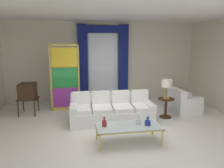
# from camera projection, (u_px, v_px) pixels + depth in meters

# --- Properties ---
(ground_plane) EXTENTS (16.00, 16.00, 0.00)m
(ground_plane) POSITION_uv_depth(u_px,v_px,m) (119.00, 130.00, 5.76)
(ground_plane) COLOR white
(wall_rear) EXTENTS (8.00, 0.12, 3.00)m
(wall_rear) POSITION_uv_depth(u_px,v_px,m) (103.00, 62.00, 8.43)
(wall_rear) COLOR beige
(wall_rear) RESTS_ON ground
(ceiling_slab) EXTENTS (8.00, 7.60, 0.04)m
(ceiling_slab) POSITION_uv_depth(u_px,v_px,m) (114.00, 14.00, 5.95)
(ceiling_slab) COLOR white
(curtained_window) EXTENTS (2.00, 0.17, 2.70)m
(curtained_window) POSITION_uv_depth(u_px,v_px,m) (103.00, 56.00, 8.22)
(curtained_window) COLOR white
(curtained_window) RESTS_ON ground
(couch_white_long) EXTENTS (2.36, 0.98, 0.86)m
(couch_white_long) POSITION_uv_depth(u_px,v_px,m) (111.00, 111.00, 6.32)
(couch_white_long) COLOR white
(couch_white_long) RESTS_ON ground
(coffee_table) EXTENTS (1.46, 0.67, 0.41)m
(coffee_table) POSITION_uv_depth(u_px,v_px,m) (128.00, 127.00, 4.96)
(coffee_table) COLOR silver
(coffee_table) RESTS_ON ground
(bottle_blue_decanter) EXTENTS (0.10, 0.10, 0.22)m
(bottle_blue_decanter) POSITION_uv_depth(u_px,v_px,m) (104.00, 123.00, 4.89)
(bottle_blue_decanter) COLOR maroon
(bottle_blue_decanter) RESTS_ON coffee_table
(bottle_crystal_tall) EXTENTS (0.14, 0.14, 0.21)m
(bottle_crystal_tall) POSITION_uv_depth(u_px,v_px,m) (148.00, 122.00, 4.96)
(bottle_crystal_tall) COLOR navy
(bottle_crystal_tall) RESTS_ON coffee_table
(bottle_amber_squat) EXTENTS (0.10, 0.10, 0.23)m
(bottle_amber_squat) POSITION_uv_depth(u_px,v_px,m) (138.00, 121.00, 5.00)
(bottle_amber_squat) COLOR silver
(bottle_amber_squat) RESTS_ON coffee_table
(vintage_tv) EXTENTS (0.62, 0.62, 1.35)m
(vintage_tv) POSITION_uv_depth(u_px,v_px,m) (28.00, 92.00, 6.87)
(vintage_tv) COLOR #382314
(vintage_tv) RESTS_ON ground
(armchair_white) EXTENTS (0.87, 0.87, 0.80)m
(armchair_white) POSITION_uv_depth(u_px,v_px,m) (183.00, 104.00, 7.07)
(armchair_white) COLOR white
(armchair_white) RESTS_ON ground
(stained_glass_divider) EXTENTS (0.95, 0.05, 2.20)m
(stained_glass_divider) POSITION_uv_depth(u_px,v_px,m) (65.00, 79.00, 7.20)
(stained_glass_divider) COLOR gold
(stained_glass_divider) RESTS_ON ground
(peacock_figurine) EXTENTS (0.44, 0.60, 0.50)m
(peacock_figurine) POSITION_uv_depth(u_px,v_px,m) (82.00, 107.00, 7.02)
(peacock_figurine) COLOR beige
(peacock_figurine) RESTS_ON ground
(round_side_table) EXTENTS (0.48, 0.48, 0.59)m
(round_side_table) POSITION_uv_depth(u_px,v_px,m) (166.00, 106.00, 6.63)
(round_side_table) COLOR #382314
(round_side_table) RESTS_ON ground
(table_lamp_brass) EXTENTS (0.32, 0.32, 0.57)m
(table_lamp_brass) POSITION_uv_depth(u_px,v_px,m) (167.00, 84.00, 6.50)
(table_lamp_brass) COLOR #B29338
(table_lamp_brass) RESTS_ON round_side_table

